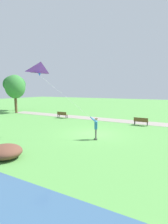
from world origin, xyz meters
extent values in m
plane|color=#569947|center=(0.00, 0.00, 0.00)|extent=(120.00, 120.00, 0.00)
cube|color=gray|center=(7.44, 2.00, 0.01)|extent=(2.47, 32.00, 0.02)
cube|color=#232328|center=(-1.59, -0.95, 0.03)|extent=(0.19, 0.26, 0.06)
cylinder|color=slate|center=(-1.58, -0.97, 0.45)|extent=(0.14, 0.14, 0.82)
cube|color=#232328|center=(-1.37, -0.86, 0.03)|extent=(0.19, 0.26, 0.06)
cylinder|color=slate|center=(-1.36, -0.88, 0.45)|extent=(0.14, 0.14, 0.82)
cube|color=teal|center=(-1.47, -0.92, 1.16)|extent=(0.45, 0.35, 0.60)
sphere|color=beige|center=(-1.47, -0.92, 1.62)|extent=(0.22, 0.22, 0.22)
ellipsoid|color=#4C3319|center=(-1.47, -0.94, 1.66)|extent=(0.29, 0.29, 0.13)
cylinder|color=teal|center=(-1.64, -0.75, 1.61)|extent=(0.16, 0.56, 0.43)
cylinder|color=teal|center=(-1.47, -0.69, 1.61)|extent=(0.49, 0.42, 0.43)
sphere|color=beige|center=(-1.61, -0.57, 1.74)|extent=(0.10, 0.10, 0.10)
pyramid|color=purple|center=(-3.15, 2.99, 5.58)|extent=(1.73, 0.76, 0.84)
cone|color=blue|center=(-3.12, 3.20, 5.07)|extent=(0.23, 0.23, 0.22)
cylinder|color=black|center=(-3.12, 3.20, 5.18)|extent=(1.57, 0.30, 0.02)
cylinder|color=silver|center=(-2.36, 1.32, 3.38)|extent=(1.52, 3.79, 3.29)
cube|color=brown|center=(5.85, -3.00, 0.45)|extent=(0.44, 1.50, 0.05)
cube|color=brown|center=(5.66, -3.00, 0.68)|extent=(0.04, 1.50, 0.40)
cube|color=#2D2D33|center=(6.01, -2.33, 0.23)|extent=(0.06, 0.06, 0.45)
cube|color=#2D2D33|center=(5.69, -2.33, 0.23)|extent=(0.06, 0.06, 0.45)
cube|color=#2D2D33|center=(6.02, -3.67, 0.23)|extent=(0.06, 0.06, 0.45)
cube|color=#2D2D33|center=(5.70, -3.67, 0.23)|extent=(0.06, 0.06, 0.45)
cube|color=brown|center=(5.83, 7.50, 0.45)|extent=(0.44, 1.50, 0.05)
cube|color=brown|center=(5.64, 7.50, 0.68)|extent=(0.04, 1.50, 0.40)
cube|color=#2D2D33|center=(5.99, 8.17, 0.23)|extent=(0.06, 0.06, 0.45)
cube|color=#2D2D33|center=(5.67, 8.17, 0.23)|extent=(0.06, 0.06, 0.45)
cube|color=#2D2D33|center=(5.99, 6.83, 0.23)|extent=(0.06, 0.06, 0.45)
cube|color=#2D2D33|center=(5.67, 6.83, 0.23)|extent=(0.06, 0.06, 0.45)
cylinder|color=brown|center=(6.35, 17.34, 1.51)|extent=(0.38, 0.38, 3.02)
ellipsoid|color=#387F38|center=(6.35, 17.34, 4.38)|extent=(3.18, 3.33, 3.88)
cylinder|color=brown|center=(8.53, 20.11, 1.87)|extent=(0.30, 0.30, 3.74)
ellipsoid|color=#236628|center=(8.53, 20.11, 4.87)|extent=(3.76, 4.13, 3.22)
ellipsoid|color=brown|center=(-7.33, 2.08, 0.39)|extent=(1.78, 1.96, 0.78)
camera|label=1|loc=(-13.58, -6.44, 3.92)|focal=27.81mm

